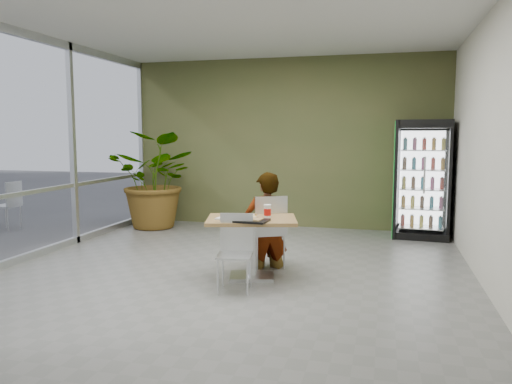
# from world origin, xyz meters

# --- Properties ---
(ground) EXTENTS (7.00, 7.00, 0.00)m
(ground) POSITION_xyz_m (0.00, 0.00, 0.00)
(ground) COLOR slate
(ground) RESTS_ON ground
(room_envelope) EXTENTS (6.00, 7.00, 3.20)m
(room_envelope) POSITION_xyz_m (0.00, 0.00, 1.60)
(room_envelope) COLOR silver
(room_envelope) RESTS_ON ground
(storefront_frame) EXTENTS (0.10, 7.00, 3.20)m
(storefront_frame) POSITION_xyz_m (-3.00, 0.00, 1.60)
(storefront_frame) COLOR silver
(storefront_frame) RESTS_ON ground
(dining_table) EXTENTS (1.23, 0.99, 0.75)m
(dining_table) POSITION_xyz_m (0.31, -0.07, 0.54)
(dining_table) COLOR #9E7143
(dining_table) RESTS_ON ground
(chair_far) EXTENTS (0.58, 0.58, 0.97)m
(chair_far) POSITION_xyz_m (0.41, 0.44, 0.57)
(chair_far) COLOR silver
(chair_far) RESTS_ON ground
(chair_near) EXTENTS (0.44, 0.44, 0.86)m
(chair_near) POSITION_xyz_m (0.24, -0.53, 0.51)
(chair_near) COLOR silver
(chair_near) RESTS_ON ground
(seated_woman) EXTENTS (0.69, 0.60, 1.57)m
(seated_woman) POSITION_xyz_m (0.36, 0.48, 0.49)
(seated_woman) COLOR black
(seated_woman) RESTS_ON ground
(pizza_plate) EXTENTS (0.34, 0.28, 0.03)m
(pizza_plate) POSITION_xyz_m (0.24, 0.02, 0.77)
(pizza_plate) COLOR silver
(pizza_plate) RESTS_ON dining_table
(soda_cup) EXTENTS (0.09, 0.09, 0.16)m
(soda_cup) POSITION_xyz_m (0.49, 0.00, 0.83)
(soda_cup) COLOR silver
(soda_cup) RESTS_ON dining_table
(napkin_stack) EXTENTS (0.15, 0.15, 0.02)m
(napkin_stack) POSITION_xyz_m (-0.02, -0.23, 0.76)
(napkin_stack) COLOR silver
(napkin_stack) RESTS_ON dining_table
(cafeteria_tray) EXTENTS (0.44, 0.33, 0.02)m
(cafeteria_tray) POSITION_xyz_m (0.36, -0.32, 0.76)
(cafeteria_tray) COLOR black
(cafeteria_tray) RESTS_ON dining_table
(beverage_fridge) EXTENTS (0.97, 0.77, 2.01)m
(beverage_fridge) POSITION_xyz_m (2.49, 3.04, 1.00)
(beverage_fridge) COLOR black
(beverage_fridge) RESTS_ON ground
(potted_plant) EXTENTS (1.68, 1.46, 1.82)m
(potted_plant) POSITION_xyz_m (-2.29, 2.73, 0.91)
(potted_plant) COLOR #29682C
(potted_plant) RESTS_ON ground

